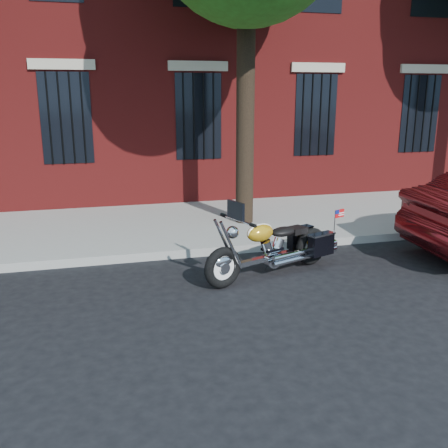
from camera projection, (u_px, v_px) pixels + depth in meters
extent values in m
plane|color=black|center=(267.00, 279.00, 7.63)|extent=(120.00, 120.00, 0.00)
cube|color=gray|center=(242.00, 248.00, 8.90)|extent=(40.00, 0.16, 0.15)
cube|color=gray|center=(217.00, 222.00, 10.66)|extent=(40.00, 3.60, 0.15)
cube|color=black|center=(198.00, 117.00, 11.84)|extent=(1.10, 0.14, 2.00)
cube|color=#B2A893|center=(198.00, 66.00, 11.52)|extent=(1.40, 0.20, 0.22)
cylinder|color=black|center=(199.00, 117.00, 11.77)|extent=(0.04, 0.04, 2.00)
cylinder|color=#2D2216|center=(245.00, 106.00, 9.82)|extent=(0.36, 0.36, 5.00)
torus|color=black|center=(223.00, 268.00, 7.20)|extent=(0.63, 0.35, 0.63)
torus|color=black|center=(311.00, 246.00, 8.19)|extent=(0.63, 0.35, 0.63)
cylinder|color=white|center=(223.00, 268.00, 7.20)|extent=(0.46, 0.22, 0.47)
cylinder|color=white|center=(311.00, 246.00, 8.19)|extent=(0.46, 0.22, 0.47)
ellipsoid|color=white|center=(223.00, 261.00, 7.18)|extent=(0.35, 0.23, 0.18)
ellipsoid|color=orange|center=(312.00, 240.00, 8.16)|extent=(0.35, 0.24, 0.18)
cube|color=white|center=(270.00, 257.00, 7.70)|extent=(1.34, 0.58, 0.07)
cylinder|color=white|center=(272.00, 258.00, 7.73)|extent=(0.34, 0.26, 0.30)
cylinder|color=white|center=(302.00, 255.00, 7.86)|extent=(1.12, 0.49, 0.08)
ellipsoid|color=orange|center=(260.00, 233.00, 7.48)|extent=(0.53, 0.41, 0.27)
ellipsoid|color=black|center=(283.00, 232.00, 7.75)|extent=(0.52, 0.41, 0.14)
cube|color=black|center=(300.00, 237.00, 8.34)|extent=(0.47, 0.30, 0.35)
cube|color=black|center=(321.00, 244.00, 7.95)|extent=(0.47, 0.30, 0.35)
cylinder|color=white|center=(238.00, 220.00, 7.18)|extent=(0.29, 0.69, 0.03)
sphere|color=white|center=(232.00, 232.00, 7.17)|extent=(0.24, 0.24, 0.19)
cube|color=black|center=(236.00, 210.00, 7.12)|extent=(0.17, 0.36, 0.26)
cube|color=red|center=(339.00, 213.00, 8.00)|extent=(0.20, 0.09, 0.13)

